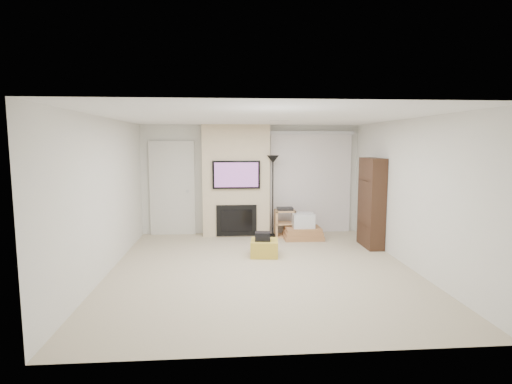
{
  "coord_description": "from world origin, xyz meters",
  "views": [
    {
      "loc": [
        -0.59,
        -6.46,
        2.1
      ],
      "look_at": [
        0.0,
        1.2,
        1.15
      ],
      "focal_mm": 28.0,
      "sensor_mm": 36.0,
      "label": 1
    }
  ],
  "objects": [
    {
      "name": "floor",
      "position": [
        0.0,
        0.0,
        0.0
      ],
      "size": [
        5.0,
        5.5,
        0.0
      ],
      "primitive_type": "cube",
      "color": "#C1B394",
      "rests_on": "ground"
    },
    {
      "name": "vertical_blinds",
      "position": [
        1.4,
        2.7,
        1.27
      ],
      "size": [
        1.98,
        0.1,
        2.37
      ],
      "color": "silver",
      "rests_on": "floor"
    },
    {
      "name": "ottoman",
      "position": [
        0.12,
        0.76,
        0.15
      ],
      "size": [
        0.55,
        0.55,
        0.3
      ],
      "primitive_type": "cube",
      "rotation": [
        0.0,
        0.0,
        -0.11
      ],
      "color": "gold",
      "rests_on": "floor"
    },
    {
      "name": "fireplace_wall",
      "position": [
        -0.35,
        2.54,
        1.24
      ],
      "size": [
        1.5,
        0.47,
        2.5
      ],
      "color": "beige",
      "rests_on": "floor"
    },
    {
      "name": "av_stand",
      "position": [
        0.74,
        2.29,
        0.35
      ],
      "size": [
        0.45,
        0.38,
        0.66
      ],
      "color": "#E2A96D",
      "rests_on": "floor"
    },
    {
      "name": "bookshelf",
      "position": [
        2.34,
        1.28,
        0.9
      ],
      "size": [
        0.3,
        0.8,
        1.8
      ],
      "color": "#311D13",
      "rests_on": "floor"
    },
    {
      "name": "wall_back",
      "position": [
        0.0,
        2.75,
        1.25
      ],
      "size": [
        5.0,
        0.0,
        2.5
      ],
      "primitive_type": "cube",
      "rotation": [
        1.57,
        0.0,
        0.0
      ],
      "color": "silver",
      "rests_on": "ground"
    },
    {
      "name": "wall_front",
      "position": [
        0.0,
        -2.75,
        1.25
      ],
      "size": [
        5.0,
        0.0,
        2.5
      ],
      "primitive_type": "cube",
      "rotation": [
        1.57,
        0.0,
        0.0
      ],
      "color": "silver",
      "rests_on": "ground"
    },
    {
      "name": "wall_left",
      "position": [
        -2.5,
        0.0,
        1.25
      ],
      "size": [
        0.0,
        5.5,
        2.5
      ],
      "primitive_type": "cube",
      "rotation": [
        1.57,
        0.0,
        1.57
      ],
      "color": "silver",
      "rests_on": "ground"
    },
    {
      "name": "hvac_vent",
      "position": [
        0.4,
        0.8,
        2.5
      ],
      "size": [
        0.35,
        0.18,
        0.01
      ],
      "primitive_type": "cube",
      "color": "silver",
      "rests_on": "ceiling"
    },
    {
      "name": "black_bag",
      "position": [
        0.09,
        0.73,
        0.38
      ],
      "size": [
        0.3,
        0.25,
        0.16
      ],
      "primitive_type": "cube",
      "rotation": [
        0.0,
        0.0,
        -0.11
      ],
      "color": "black",
      "rests_on": "ottoman"
    },
    {
      "name": "ceiling",
      "position": [
        0.0,
        0.0,
        2.5
      ],
      "size": [
        5.0,
        5.5,
        0.0
      ],
      "primitive_type": "cube",
      "color": "white",
      "rests_on": "wall_back"
    },
    {
      "name": "wall_right",
      "position": [
        2.5,
        0.0,
        1.25
      ],
      "size": [
        0.0,
        5.5,
        2.5
      ],
      "primitive_type": "cube",
      "rotation": [
        1.57,
        0.0,
        1.57
      ],
      "color": "silver",
      "rests_on": "ground"
    },
    {
      "name": "floor_lamp",
      "position": [
        0.46,
        2.33,
        1.44
      ],
      "size": [
        0.27,
        0.27,
        1.82
      ],
      "color": "black",
      "rests_on": "floor"
    },
    {
      "name": "box_stack",
      "position": [
        1.1,
        2.05,
        0.21
      ],
      "size": [
        0.85,
        0.65,
        0.57
      ],
      "color": "#B1794C",
      "rests_on": "floor"
    },
    {
      "name": "entry_door",
      "position": [
        -1.8,
        2.71,
        1.05
      ],
      "size": [
        1.02,
        0.11,
        2.14
      ],
      "color": "silver",
      "rests_on": "floor"
    }
  ]
}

